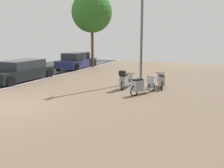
% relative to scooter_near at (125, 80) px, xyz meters
% --- Properties ---
extents(ground, '(21.00, 40.00, 0.13)m').
position_rel_scooter_near_xyz_m(ground, '(-1.70, -5.18, -0.47)').
color(ground, black).
extents(scooter_near, '(0.52, 1.75, 1.00)m').
position_rel_scooter_near_xyz_m(scooter_near, '(0.00, 0.00, 0.00)').
color(scooter_near, black).
rests_on(scooter_near, ground).
extents(scooter_mid, '(0.73, 1.67, 0.76)m').
position_rel_scooter_near_xyz_m(scooter_mid, '(1.73, 0.74, -0.05)').
color(scooter_mid, black).
rests_on(scooter_mid, ground).
extents(scooter_far, '(0.90, 1.62, 0.78)m').
position_rel_scooter_near_xyz_m(scooter_far, '(1.12, -1.03, -0.04)').
color(scooter_far, black).
rests_on(scooter_far, ground).
extents(parked_car_near, '(1.93, 4.46, 1.26)m').
position_rel_scooter_near_xyz_m(parked_car_near, '(-6.53, -0.25, 0.17)').
color(parked_car_near, black).
rests_on(parked_car_near, ground).
extents(parked_car_far, '(1.82, 4.12, 1.34)m').
position_rel_scooter_near_xyz_m(parked_car_far, '(-6.48, 6.40, 0.19)').
color(parked_car_far, navy).
rests_on(parked_car_far, ground).
extents(lamp_post, '(0.20, 0.52, 6.68)m').
position_rel_scooter_near_xyz_m(lamp_post, '(0.22, 2.22, 3.22)').
color(lamp_post, slate).
rests_on(lamp_post, ground).
extents(street_tree, '(3.39, 3.39, 6.34)m').
position_rel_scooter_near_xyz_m(street_tree, '(-5.55, 7.54, 4.19)').
color(street_tree, brown).
rests_on(street_tree, ground).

